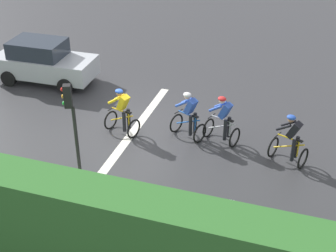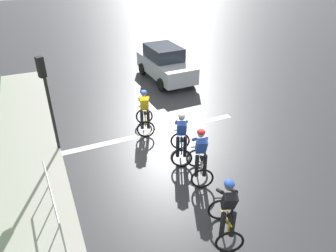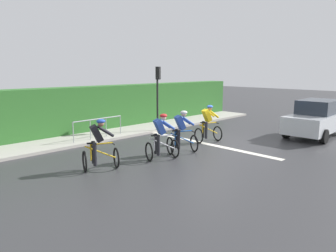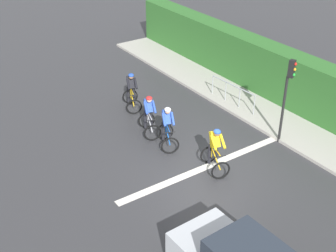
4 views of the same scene
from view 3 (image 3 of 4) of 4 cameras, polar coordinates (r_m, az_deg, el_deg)
The scene contains 12 objects.
ground_plane at distance 13.83m, azimuth 7.34°, elevation -3.17°, with size 80.00×80.00×0.00m, color #333335.
sidewalk_kerb at distance 15.94m, azimuth -10.89°, elevation -1.26°, with size 2.80×21.22×0.12m, color #ADA89E.
stone_wall_low at distance 16.63m, azimuth -12.65°, elevation 0.11°, with size 0.44×21.22×0.66m, color tan.
hedge_wall at distance 16.76m, azimuth -13.31°, elevation 3.07°, with size 1.10×21.22×2.35m, color #2D6628.
road_marking_stop_line at distance 13.75m, azimuth 7.07°, elevation -3.23°, with size 7.00×0.30×0.01m, color silver.
cyclist_lead at distance 10.21m, azimuth -12.49°, elevation -3.58°, with size 1.02×1.25×1.66m.
cyclist_second at distance 11.14m, azimuth -1.26°, elevation -2.18°, with size 1.00×1.24×1.66m.
cyclist_mid at distance 11.98m, azimuth 2.47°, elevation -1.30°, with size 1.05×1.26×1.66m.
cyclist_fourth at distance 13.92m, azimuth 7.29°, elevation 0.27°, with size 0.96×1.23×1.66m.
car_silver at distance 16.64m, azimuth 25.42°, elevation 1.25°, with size 1.98×4.15×1.76m.
traffic_light_near_crossing at distance 15.95m, azimuth -1.86°, elevation 6.78°, with size 0.26×0.30×3.34m.
pedestrian_railing_kerbside at distance 14.48m, azimuth -12.63°, elevation 0.30°, with size 0.18×2.59×1.03m.
Camera 3 is at (-8.26, 10.62, 3.21)m, focal length 33.37 mm.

